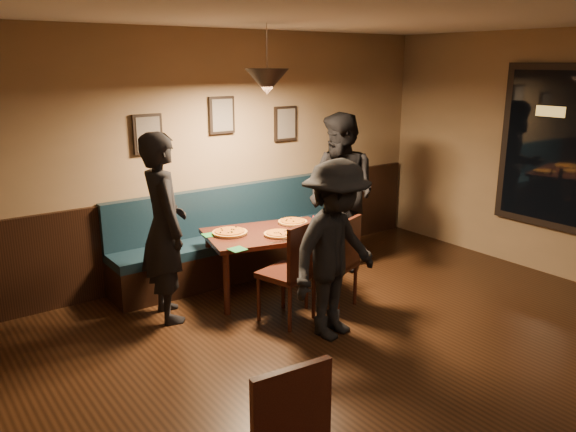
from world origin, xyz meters
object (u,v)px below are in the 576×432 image
at_px(booth_bench, 237,234).
at_px(diner_front, 335,250).
at_px(tabasco_bottle, 314,220).
at_px(chair_near_left, 286,271).
at_px(dining_table, 269,263).
at_px(diner_left, 164,228).
at_px(chair_near_right, 331,262).
at_px(diner_right, 341,193).
at_px(soda_glass, 330,222).

relative_size(booth_bench, diner_front, 1.83).
bearing_deg(tabasco_bottle, booth_bench, 123.26).
distance_m(booth_bench, chair_near_left, 1.36).
relative_size(dining_table, diner_left, 0.71).
relative_size(booth_bench, diner_left, 1.64).
bearing_deg(dining_table, chair_near_left, -95.94).
height_order(dining_table, diner_left, diner_left).
relative_size(booth_bench, chair_near_right, 3.11).
relative_size(chair_near_right, diner_right, 0.51).
height_order(diner_left, diner_front, diner_left).
bearing_deg(soda_glass, tabasco_bottle, 112.18).
height_order(chair_near_left, chair_near_right, chair_near_left).
distance_m(chair_near_left, diner_right, 1.66).
height_order(chair_near_left, tabasco_bottle, chair_near_left).
xyz_separation_m(diner_right, tabasco_bottle, (-0.62, -0.25, -0.18)).
bearing_deg(booth_bench, diner_front, -92.62).
bearing_deg(dining_table, diner_right, 21.88).
distance_m(booth_bench, dining_table, 0.72).
xyz_separation_m(chair_near_left, diner_right, (1.39, 0.80, 0.44)).
height_order(diner_left, tabasco_bottle, diner_left).
relative_size(chair_near_right, tabasco_bottle, 7.98).
bearing_deg(booth_bench, soda_glass, -58.72).
distance_m(diner_right, diner_front, 1.79).
xyz_separation_m(booth_bench, tabasco_bottle, (0.52, -0.79, 0.26)).
xyz_separation_m(chair_near_left, diner_left, (-0.89, 0.75, 0.41)).
bearing_deg(diner_front, dining_table, 74.91).
xyz_separation_m(chair_near_right, diner_front, (-0.38, -0.49, 0.34)).
height_order(chair_near_left, diner_right, diner_right).
xyz_separation_m(dining_table, chair_near_right, (0.32, -0.65, 0.13)).
xyz_separation_m(booth_bench, diner_left, (-1.15, -0.59, 0.41)).
bearing_deg(tabasco_bottle, diner_left, 173.18).
height_order(booth_bench, soda_glass, booth_bench).
distance_m(chair_near_right, tabasco_bottle, 0.67).
bearing_deg(diner_right, dining_table, -88.85).
distance_m(booth_bench, soda_glass, 1.17).
relative_size(diner_front, tabasco_bottle, 13.56).
bearing_deg(diner_front, chair_near_right, 39.98).
bearing_deg(dining_table, tabasco_bottle, 4.77).
distance_m(diner_left, tabasco_bottle, 1.68).
relative_size(dining_table, diner_right, 0.69).
bearing_deg(diner_right, diner_left, -95.61).
distance_m(chair_near_right, diner_front, 0.71).
bearing_deg(chair_near_right, diner_front, -147.98).
bearing_deg(booth_bench, tabasco_bottle, -56.74).
bearing_deg(chair_near_right, booth_bench, 82.31).
relative_size(chair_near_left, tabasco_bottle, 8.32).
bearing_deg(diner_front, diner_left, 118.07).
xyz_separation_m(dining_table, chair_near_left, (-0.23, -0.63, 0.15)).
xyz_separation_m(booth_bench, diner_right, (1.13, -0.53, 0.44)).
height_order(booth_bench, diner_front, diner_front).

